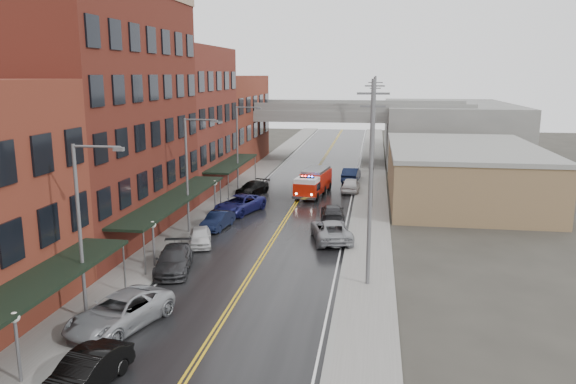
{
  "coord_description": "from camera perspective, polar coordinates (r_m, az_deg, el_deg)",
  "views": [
    {
      "loc": [
        7.38,
        -16.6,
        12.26
      ],
      "look_at": [
        0.62,
        26.75,
        3.0
      ],
      "focal_mm": 35.0,
      "sensor_mm": 36.0,
      "label": 1
    }
  ],
  "objects": [
    {
      "name": "parked_car_left_2",
      "position": [
        29.28,
        -16.71,
        -11.61
      ],
      "size": [
        4.31,
        6.45,
        1.64
      ],
      "primitive_type": "imported",
      "rotation": [
        0.0,
        0.0,
        -0.29
      ],
      "color": "gray",
      "rests_on": "ground"
    },
    {
      "name": "parked_car_right_0",
      "position": [
        42.11,
        4.39,
        -3.92
      ],
      "size": [
        3.86,
        6.17,
        1.59
      ],
      "primitive_type": "imported",
      "rotation": [
        0.0,
        0.0,
        3.37
      ],
      "color": "gray",
      "rests_on": "ground"
    },
    {
      "name": "parked_car_left_5",
      "position": [
        45.59,
        -7.16,
        -2.88
      ],
      "size": [
        1.99,
        4.35,
        1.38
      ],
      "primitive_type": "imported",
      "rotation": [
        0.0,
        0.0,
        -0.13
      ],
      "color": "black",
      "rests_on": "ground"
    },
    {
      "name": "parked_car_right_3",
      "position": [
        65.46,
        6.44,
        1.78
      ],
      "size": [
        2.13,
        5.11,
        1.64
      ],
      "primitive_type": "imported",
      "rotation": [
        0.0,
        0.0,
        3.06
      ],
      "color": "#0E1733",
      "rests_on": "ground"
    },
    {
      "name": "right_far_block",
      "position": [
        87.64,
        15.87,
        6.06
      ],
      "size": [
        18.0,
        30.0,
        8.0
      ],
      "primitive_type": "cube",
      "color": "slate",
      "rests_on": "ground"
    },
    {
      "name": "brick_building_b",
      "position": [
        44.79,
        -18.81,
        7.12
      ],
      "size": [
        9.0,
        20.0,
        18.0
      ],
      "primitive_type": "cube",
      "color": "#4D1C14",
      "rests_on": "ground"
    },
    {
      "name": "street_lamp_2",
      "position": [
        58.72,
        -4.94,
        4.95
      ],
      "size": [
        2.64,
        0.22,
        9.0
      ],
      "color": "#59595B",
      "rests_on": "ground"
    },
    {
      "name": "overpass",
      "position": [
        79.2,
        3.52,
        7.35
      ],
      "size": [
        40.0,
        10.0,
        7.5
      ],
      "color": "slate",
      "rests_on": "ground"
    },
    {
      "name": "road",
      "position": [
        48.75,
        -0.13,
        -2.64
      ],
      "size": [
        11.0,
        160.0,
        0.02
      ],
      "primitive_type": "cube",
      "color": "black",
      "rests_on": "ground"
    },
    {
      "name": "utility_pole_2",
      "position": [
        71.85,
        8.76,
        7.03
      ],
      "size": [
        1.8,
        0.24,
        12.0
      ],
      "color": "#59595B",
      "rests_on": "ground"
    },
    {
      "name": "parked_car_left_6",
      "position": [
        50.49,
        -4.95,
        -1.25
      ],
      "size": [
        4.37,
        6.29,
        1.6
      ],
      "primitive_type": "imported",
      "rotation": [
        0.0,
        0.0,
        -0.33
      ],
      "color": "#161855",
      "rests_on": "ground"
    },
    {
      "name": "utility_pole_1",
      "position": [
        51.94,
        8.64,
        5.2
      ],
      "size": [
        1.8,
        0.24,
        12.0
      ],
      "color": "#59595B",
      "rests_on": "ground"
    },
    {
      "name": "globe_lamp_0",
      "position": [
        25.2,
        -25.92,
        -12.61
      ],
      "size": [
        0.44,
        0.44,
        3.12
      ],
      "color": "#59595B",
      "rests_on": "ground"
    },
    {
      "name": "awning_0",
      "position": [
        27.05,
        -25.57,
        -9.36
      ],
      "size": [
        2.6,
        16.0,
        3.09
      ],
      "color": "black",
      "rests_on": "ground"
    },
    {
      "name": "curb_left",
      "position": [
        49.9,
        -6.56,
        -2.3
      ],
      "size": [
        0.3,
        160.0,
        0.15
      ],
      "primitive_type": "cube",
      "color": "gray",
      "rests_on": "ground"
    },
    {
      "name": "globe_lamp_1",
      "position": [
        36.77,
        -13.55,
        -4.12
      ],
      "size": [
        0.44,
        0.44,
        3.12
      ],
      "color": "#59595B",
      "rests_on": "ground"
    },
    {
      "name": "parked_car_left_7",
      "position": [
        57.94,
        -3.66,
        0.37
      ],
      "size": [
        3.3,
        5.11,
        1.38
      ],
      "primitive_type": "imported",
      "rotation": [
        0.0,
        0.0,
        -0.31
      ],
      "color": "black",
      "rests_on": "ground"
    },
    {
      "name": "sidewalk_left",
      "position": [
        50.36,
        -8.37,
        -2.22
      ],
      "size": [
        3.0,
        160.0,
        0.15
      ],
      "primitive_type": "cube",
      "color": "slate",
      "rests_on": "ground"
    },
    {
      "name": "utility_pole_0",
      "position": [
        32.16,
        8.39,
        1.12
      ],
      "size": [
        1.8,
        0.24,
        12.0
      ],
      "color": "#59595B",
      "rests_on": "ground"
    },
    {
      "name": "parked_car_right_2",
      "position": [
        59.57,
        6.41,
        0.72
      ],
      "size": [
        1.95,
        4.57,
        1.54
      ],
      "primitive_type": "imported",
      "rotation": [
        0.0,
        0.0,
        3.11
      ],
      "color": "silver",
      "rests_on": "ground"
    },
    {
      "name": "brick_building_c",
      "position": [
        60.92,
        -11.1,
        7.22
      ],
      "size": [
        9.0,
        15.0,
        15.0
      ],
      "primitive_type": "cube",
      "color": "#5A241B",
      "rests_on": "ground"
    },
    {
      "name": "globe_lamp_2",
      "position": [
        49.6,
        -7.45,
        0.25
      ],
      "size": [
        0.44,
        0.44,
        3.12
      ],
      "color": "#59595B",
      "rests_on": "ground"
    },
    {
      "name": "sidewalk_right",
      "position": [
        48.17,
        8.49,
        -2.87
      ],
      "size": [
        3.0,
        160.0,
        0.15
      ],
      "primitive_type": "cube",
      "color": "slate",
      "rests_on": "ground"
    },
    {
      "name": "tan_building",
      "position": [
        58.08,
        17.27,
        1.7
      ],
      "size": [
        14.0,
        22.0,
        5.0
      ],
      "primitive_type": "cube",
      "color": "olive",
      "rests_on": "ground"
    },
    {
      "name": "parked_car_left_4",
      "position": [
        41.43,
        -8.92,
        -4.48
      ],
      "size": [
        2.62,
        4.18,
        1.33
      ],
      "primitive_type": "imported",
      "rotation": [
        0.0,
        0.0,
        0.29
      ],
      "color": "silver",
      "rests_on": "ground"
    },
    {
      "name": "fire_truck",
      "position": [
        57.49,
        2.58,
        1.03
      ],
      "size": [
        3.68,
        7.4,
        2.61
      ],
      "rotation": [
        0.0,
        0.0,
        -0.15
      ],
      "color": "#B51908",
      "rests_on": "ground"
    },
    {
      "name": "brick_building_far",
      "position": [
        77.67,
        -6.66,
        7.22
      ],
      "size": [
        9.0,
        20.0,
        12.0
      ],
      "primitive_type": "cube",
      "color": "maroon",
      "rests_on": "ground"
    },
    {
      "name": "awning_2",
      "position": [
        59.73,
        -5.67,
        2.93
      ],
      "size": [
        2.6,
        13.0,
        3.09
      ],
      "color": "black",
      "rests_on": "ground"
    },
    {
      "name": "parked_car_left_1",
      "position": [
        24.52,
        -19.87,
        -16.86
      ],
      "size": [
        2.25,
        4.74,
        1.5
      ],
      "primitive_type": "imported",
      "rotation": [
        0.0,
        0.0,
        -0.15
      ],
      "color": "black",
      "rests_on": "ground"
    },
    {
      "name": "street_lamp_0",
      "position": [
        29.14,
        -20.03,
        -2.87
      ],
      "size": [
        2.64,
        0.22,
        9.0
      ],
      "color": "#59595B",
      "rests_on": "ground"
    },
    {
      "name": "awning_1",
      "position": [
        43.31,
        -11.44,
        -0.68
      ],
      "size": [
        2.6,
        18.0,
        3.09
      ],
      "color": "black",
      "rests_on": "ground"
    },
    {
      "name": "curb_right",
      "position": [
        48.2,
        6.53,
        -2.8
      ],
      "size": [
        0.3,
        160.0,
        0.15
      ],
      "primitive_type": "cube",
      "color": "gray",
      "rests_on": "ground"
    },
    {
      "name": "street_lamp_1",
      "position": [
        43.5,
        -9.94,
        2.38
      ],
      "size": [
        2.64,
        0.22,
        9.0
      ],
      "color": "#59595B",
      "rests_on": "ground"
    },
    {
      "name": "parked_car_right_1",
      "position": [
        47.94,
        4.56,
        -2.08
      ],
      "size": [
        2.49,
        4.99,
        1.39
      ],
      "primitive_type": "imported",
      "rotation": [
        0.0,
        0.0,
        3.26
      ],
      "color": "#252427",
      "rests_on": "ground"
    },
    {
      "name": "parked_car_left_3",
      "position": [
        36.4,
        -11.52,
        -6.77
      ],
      "size": [
        3.18,
        5.49,
        1.5
      ],
      "primitive_type": "imported",
      "rotation": [
        0.0,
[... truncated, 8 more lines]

